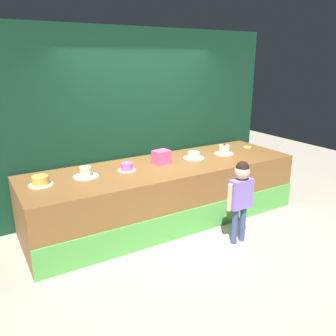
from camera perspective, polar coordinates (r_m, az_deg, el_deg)
The scene contains 11 objects.
ground_plane at distance 4.86m, azimuth 3.19°, elevation -11.07°, with size 12.00×12.00×0.00m, color #BCB29E.
stage_platform at distance 5.15m, azimuth -0.59°, elevation -4.09°, with size 4.05×1.26×0.86m.
curtain_backdrop at distance 5.50m, azimuth -4.49°, elevation 7.76°, with size 4.67×0.08×2.79m, color #113823.
child_figure at distance 4.49m, azimuth 11.99°, elevation -3.76°, with size 0.43×0.20×1.12m.
pink_box at distance 5.05m, azimuth -1.11°, elevation 1.82°, with size 0.24×0.19×0.20m, color #EA5C9F.
donut at distance 6.10m, azimuth 13.02°, elevation 3.34°, with size 0.15×0.15×0.04m, color #F2BF4C.
cake_far_left at distance 4.48m, azimuth -20.39°, elevation -2.04°, with size 0.30×0.30×0.12m.
cake_left at distance 4.62m, azimuth -13.50°, elevation -0.80°, with size 0.34×0.34×0.13m.
cake_center at distance 4.79m, azimuth -6.86°, elevation 0.14°, with size 0.26×0.26×0.14m.
cake_right at distance 5.36m, azimuth 4.28°, elevation 2.07°, with size 0.33×0.33×0.14m.
cake_far_right at distance 5.66m, azimuth 9.29°, elevation 2.94°, with size 0.31×0.31×0.18m.
Camera 1 is at (-2.43, -3.51, 2.33)m, focal length 36.77 mm.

